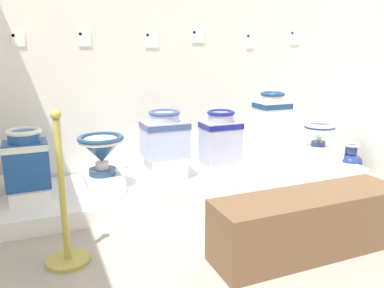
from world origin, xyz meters
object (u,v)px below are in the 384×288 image
Objects in this scene: info_placard_third at (152,40)px; plinth_block_squat_floral at (270,153)px; museum_bench at (309,224)px; decorative_vase_spare at (350,160)px; info_placard_fourth at (198,36)px; info_placard_sixth at (295,37)px; antique_toilet_leftmost at (101,149)px; antique_toilet_broad_patterned at (221,136)px; info_placard_first at (18,40)px; plinth_block_slender_white at (317,155)px; plinth_block_central_ornate at (165,168)px; antique_toilet_slender_white at (319,133)px; info_placard_fifth at (250,41)px; antique_toilet_central_ornate at (165,134)px; stanchion_post_near_left at (65,222)px; plinth_block_tall_cobalt at (30,193)px; antique_toilet_squat_floral at (272,116)px; plinth_block_leftmost at (103,182)px; antique_toilet_tall_cobalt at (26,158)px; plinth_block_broad_patterned at (220,167)px; info_placard_second at (85,39)px.

plinth_block_squat_floral is at bearing -24.27° from info_placard_third.
decorative_vase_spare is at bearing 38.00° from museum_bench.
info_placard_fourth reaches higher than decorative_vase_spare.
antique_toilet_leftmost is at bearing -167.34° from info_placard_sixth.
antique_toilet_broad_patterned is 4.38× the size of info_placard_first.
decorative_vase_spare reaches higher than plinth_block_slender_white.
plinth_block_central_ornate is at bearing 6.23° from antique_toilet_leftmost.
plinth_block_squat_floral is 1.37m from info_placard_sixth.
info_placard_first reaches higher than antique_toilet_slender_white.
plinth_block_squat_floral is 1.37m from info_placard_fourth.
plinth_block_squat_floral is (1.68, 0.03, -0.22)m from antique_toilet_leftmost.
antique_toilet_leftmost is 1.98m from info_placard_fifth.
antique_toilet_leftmost is 2.46× the size of info_placard_sixth.
plinth_block_slender_white is 1.41m from info_placard_fifth.
info_placard_fourth is (0.51, 0.44, 0.86)m from antique_toilet_central_ornate.
info_placard_third is 2.01m from stanchion_post_near_left.
plinth_block_tall_cobalt is 0.90× the size of antique_toilet_leftmost.
antique_toilet_slender_white is at bearing -87.19° from info_placard_sixth.
plinth_block_slender_white is 2.44× the size of info_placard_sixth.
plinth_block_slender_white is at bearing -0.69° from antique_toilet_squat_floral.
info_placard_fourth reaches higher than antique_toilet_slender_white.
plinth_block_leftmost is 0.58m from plinth_block_central_ornate.
plinth_block_leftmost is 2.28m from plinth_block_slender_white.
antique_toilet_central_ornate reaches higher than decorative_vase_spare.
stanchion_post_near_left reaches higher than museum_bench.
stanchion_post_near_left is (-2.07, -1.35, -1.10)m from info_placard_fifth.
antique_toilet_tall_cobalt is 1.23× the size of plinth_block_squat_floral.
info_placard_third is 0.15× the size of stanchion_post_near_left.
plinth_block_tall_cobalt is 2.86m from antique_toilet_slender_white.
antique_toilet_broad_patterned is 0.60m from plinth_block_squat_floral.
antique_toilet_squat_floral is at bearing 0.48° from plinth_block_tall_cobalt.
info_placard_fifth is at bearing 16.66° from antique_toilet_leftmost.
info_placard_fifth is 1.02× the size of info_placard_sixth.
stanchion_post_near_left is at bearing -156.90° from plinth_block_squat_floral.
plinth_block_central_ornate is 1.71m from antique_toilet_slender_white.
antique_toilet_tall_cobalt is at bearing 102.99° from stanchion_post_near_left.
plinth_block_leftmost is 1.12m from plinth_block_broad_patterned.
antique_toilet_tall_cobalt reaches higher than plinth_block_tall_cobalt.
decorative_vase_spare is at bearing -64.91° from info_placard_sixth.
antique_toilet_squat_floral is 3.03× the size of info_placard_fifth.
info_placard_second is at bearing 167.98° from antique_toilet_slender_white.
antique_toilet_broad_patterned is (1.12, 0.03, 0.00)m from antique_toilet_leftmost.
info_placard_first reaches higher than plinth_block_central_ornate.
plinth_block_broad_patterned is at bearing 179.30° from plinth_block_squat_floral.
info_placard_third is (0.62, 0.00, -0.01)m from info_placard_second.
info_placard_third is at bearing 163.70° from plinth_block_slender_white.
museum_bench reaches higher than plinth_block_tall_cobalt.
plinth_block_tall_cobalt is 2.61m from info_placard_fifth.
antique_toilet_leftmost is 0.76× the size of antique_toilet_broad_patterned.
plinth_block_central_ornate reaches higher than plinth_block_slender_white.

